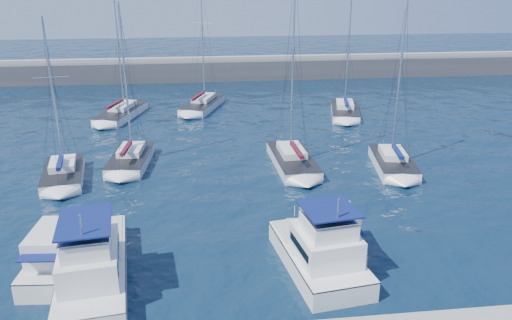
{
  "coord_description": "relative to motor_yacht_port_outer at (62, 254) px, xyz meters",
  "views": [
    {
      "loc": [
        -1.73,
        -28.64,
        15.71
      ],
      "look_at": [
        2.3,
        5.33,
        3.0
      ],
      "focal_mm": 35.0,
      "sensor_mm": 36.0,
      "label": 1
    }
  ],
  "objects": [
    {
      "name": "sailboat_mid_a",
      "position": [
        -3.16,
        13.57,
        -0.43
      ],
      "size": [
        4.14,
        7.4,
        13.23
      ],
      "rotation": [
        0.0,
        0.0,
        0.16
      ],
      "color": "white",
      "rests_on": "ground"
    },
    {
      "name": "sailboat_mid_e",
      "position": [
        24.49,
        12.94,
        -0.41
      ],
      "size": [
        4.21,
        7.69,
        14.94
      ],
      "rotation": [
        0.0,
        0.0,
        -0.16
      ],
      "color": "white",
      "rests_on": "ground"
    },
    {
      "name": "ground",
      "position": [
        9.72,
        3.0,
        -0.94
      ],
      "size": [
        220.0,
        220.0,
        0.0
      ],
      "primitive_type": "plane",
      "color": "black",
      "rests_on": "ground"
    },
    {
      "name": "motor_yacht_port_inner",
      "position": [
        2.01,
        -1.75,
        0.19
      ],
      "size": [
        4.71,
        10.53,
        4.69
      ],
      "rotation": [
        0.0,
        0.0,
        0.13
      ],
      "color": "silver",
      "rests_on": "ground"
    },
    {
      "name": "sailboat_back_c",
      "position": [
        25.28,
        30.36,
        -0.44
      ],
      "size": [
        4.89,
        8.71,
        13.56
      ],
      "rotation": [
        0.0,
        0.0,
        -0.23
      ],
      "color": "white",
      "rests_on": "ground"
    },
    {
      "name": "motor_yacht_stbd_outer",
      "position": [
        15.88,
        0.26,
        -0.0
      ],
      "size": [
        2.64,
        6.06,
        3.2
      ],
      "rotation": [
        0.0,
        0.0,
        -0.03
      ],
      "color": "silver",
      "rests_on": "ground"
    },
    {
      "name": "sailboat_back_b",
      "position": [
        8.53,
        35.58,
        -0.41
      ],
      "size": [
        6.05,
        9.65,
        16.57
      ],
      "rotation": [
        0.0,
        0.0,
        -0.34
      ],
      "color": "silver",
      "rests_on": "ground"
    },
    {
      "name": "motor_yacht_port_outer",
      "position": [
        0.0,
        0.0,
        0.0
      ],
      "size": [
        3.49,
        7.51,
        3.2
      ],
      "rotation": [
        0.0,
        0.0,
        -0.08
      ],
      "color": "silver",
      "rests_on": "ground"
    },
    {
      "name": "breakwater",
      "position": [
        9.72,
        55.0,
        0.11
      ],
      "size": [
        160.0,
        6.0,
        4.45
      ],
      "color": "#424244",
      "rests_on": "ground"
    },
    {
      "name": "motor_yacht_stbd_inner",
      "position": [
        14.46,
        -1.96,
        0.19
      ],
      "size": [
        4.69,
        8.18,
        4.69
      ],
      "rotation": [
        0.0,
        0.0,
        0.14
      ],
      "color": "white",
      "rests_on": "ground"
    },
    {
      "name": "sailboat_back_a",
      "position": [
        -1.03,
        32.57,
        -0.43
      ],
      "size": [
        5.5,
        9.58,
        14.42
      ],
      "rotation": [
        0.0,
        0.0,
        -0.29
      ],
      "color": "white",
      "rests_on": "ground"
    },
    {
      "name": "sailboat_mid_d",
      "position": [
        15.98,
        14.59,
        -0.4
      ],
      "size": [
        3.46,
        8.73,
        17.03
      ],
      "rotation": [
        0.0,
        0.0,
        0.03
      ],
      "color": "silver",
      "rests_on": "ground"
    },
    {
      "name": "sailboat_mid_b",
      "position": [
        1.89,
        16.48,
        -0.42
      ],
      "size": [
        3.7,
        7.56,
        14.08
      ],
      "rotation": [
        0.0,
        0.0,
        -0.09
      ],
      "color": "white",
      "rests_on": "ground"
    }
  ]
}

